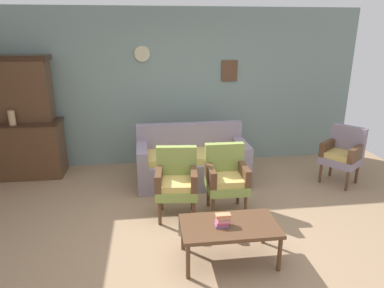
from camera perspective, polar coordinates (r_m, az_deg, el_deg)
The scene contains 11 objects.
ground_plane at distance 4.13m, azimuth 1.33°, elevation -15.75°, with size 7.68×7.68×0.00m, color #997A5B.
wall_back_with_decor at distance 6.11m, azimuth -2.29°, elevation 9.21°, with size 6.40×0.09×2.70m.
side_cabinet at distance 6.25m, azimuth -25.63°, elevation -0.75°, with size 1.16×0.55×0.93m.
cabinet_upper_hutch at distance 6.11m, azimuth -26.67°, elevation 8.26°, with size 0.99×0.38×1.03m.
vase_on_cabinet at distance 5.97m, azimuth -27.74°, elevation 3.87°, with size 0.10×0.10×0.22m, color tan.
floral_couch at distance 5.45m, azimuth -0.00°, elevation -3.09°, with size 1.72×0.83×0.90m.
armchair_near_couch_end at distance 4.41m, azimuth -2.58°, elevation -5.98°, with size 0.57×0.54×0.90m.
armchair_by_doorway at distance 4.55m, azimuth 5.70°, elevation -5.28°, with size 0.52×0.49×0.90m.
wingback_chair_by_fireplace at distance 5.87m, azimuth 23.74°, elevation -1.32°, with size 0.71×0.71×0.90m.
coffee_table at distance 3.66m, azimuth 6.25°, elevation -13.72°, with size 1.00×0.56×0.42m.
book_stack_on_table at distance 3.58m, azimuth 5.09°, elevation -12.49°, with size 0.16×0.11×0.12m.
Camera 1 is at (-0.53, -3.38, 2.30)m, focal length 32.12 mm.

